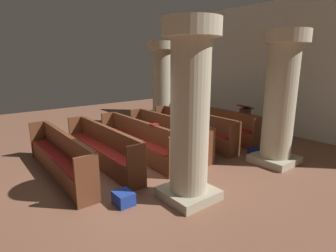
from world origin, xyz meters
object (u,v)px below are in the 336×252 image
Objects in this scene: pew_row_4 at (102,146)px; lectern at (244,123)px; pew_row_2 at (167,132)px; pew_row_0 at (215,123)px; kneeler_box_navy at (255,151)px; hymn_book at (154,124)px; pillar_aisle_rear at (190,111)px; pillar_far_side at (162,83)px; pew_row_1 at (193,127)px; kneeler_box_blue at (124,198)px; pew_row_3 at (137,139)px; pillar_aisle_side at (280,97)px; pew_row_5 at (59,154)px.

lectern is (0.51, 4.99, -0.05)m from pew_row_4.
pew_row_0 is at bearing 90.00° from pew_row_2.
pew_row_2 is at bearing -140.29° from kneeler_box_navy.
pew_row_0 is 2.95m from hymn_book.
pillar_far_side is at bearing 147.89° from pillar_aisle_rear.
lectern reaches higher than pew_row_2.
pew_row_1 and pew_row_4 have the same top height.
pillar_aisle_rear is at bearing -44.39° from pew_row_1.
kneeler_box_navy is at bearing 91.09° from kneeler_box_blue.
pew_row_0 is 4.07m from pew_row_4.
pew_row_3 is 3.87m from pillar_far_side.
pillar_aisle_side reaches higher than kneeler_box_navy.
pew_row_5 is 5.49m from pillar_far_side.
pew_row_3 is 3.26m from kneeler_box_navy.
kneeler_box_navy is at bearing 53.69° from pew_row_3.
pew_row_3 and pew_row_5 have the same top height.
kneeler_box_navy is (-0.08, 4.15, -0.02)m from kneeler_box_blue.
kneeler_box_blue is at bearing -60.82° from pew_row_1.
pillar_aisle_side reaches higher than pew_row_2.
pew_row_5 is at bearing -90.00° from pew_row_3.
kneeler_box_navy is at bearing 62.13° from pew_row_4.
pew_row_1 is 1.98m from hymn_book.
pillar_far_side is (-2.49, 3.72, 1.18)m from pew_row_4.
pew_row_4 is at bearing 165.26° from kneeler_box_blue.
pew_row_2 is at bearing 90.00° from pew_row_4.
pew_row_4 is (0.00, -1.02, 0.00)m from pew_row_3.
kneeler_box_navy is (-0.63, 0.10, -1.58)m from pillar_aisle_side.
pillar_aisle_side is at bearing 60.74° from pew_row_5.
pew_row_2 is 2.03m from pew_row_4.
pew_row_2 reaches higher than kneeler_box_blue.
pew_row_3 is at bearing 169.84° from pillar_aisle_rear.
pew_row_4 is at bearing -90.00° from pew_row_3.
pew_row_2 is at bearing -90.00° from pew_row_1.
pillar_aisle_rear is (2.54, -3.51, 1.18)m from pew_row_0.
pew_row_1 reaches higher than kneeler_box_blue.
pew_row_1 is 4.07m from pew_row_5.
pew_row_2 is 3.17m from pillar_aisle_rear.
lectern is (0.51, 0.92, -0.05)m from pew_row_0.
pew_row_3 reaches higher than kneeler_box_blue.
pillar_far_side reaches higher than kneeler_box_navy.
pillar_aisle_side reaches higher than hymn_book.
hymn_book is (0.54, -2.87, 0.46)m from pew_row_0.
pew_row_0 is at bearing 167.06° from kneeler_box_navy.
pew_row_2 is 2.53m from kneeler_box_navy.
kneeler_box_blue is (2.00, -4.59, -0.38)m from pew_row_0.
kneeler_box_blue is at bearing -37.68° from pew_row_3.
pillar_aisle_rear is (2.54, -2.49, 1.18)m from pew_row_1.
pillar_far_side is 4.69m from kneeler_box_navy.
pillar_far_side is 2.98× the size of lectern.
pew_row_1 is at bearing -163.28° from kneeler_box_navy.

